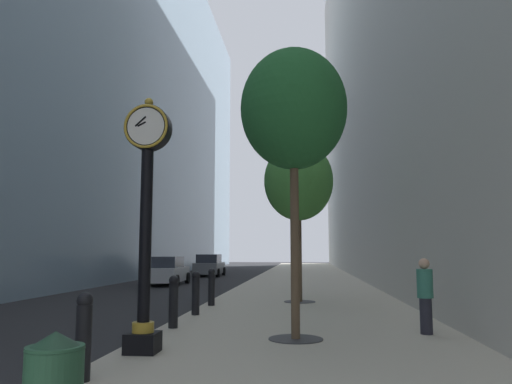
{
  "coord_description": "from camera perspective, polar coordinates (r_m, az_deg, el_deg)",
  "views": [
    {
      "loc": [
        3.43,
        -1.94,
        1.92
      ],
      "look_at": [
        1.02,
        22.42,
        4.82
      ],
      "focal_mm": 34.79,
      "sensor_mm": 36.0,
      "label": 1
    }
  ],
  "objects": [
    {
      "name": "car_grey_mid",
      "position": [
        37.96,
        -5.39,
        -8.43
      ],
      "size": [
        2.05,
        4.23,
        1.65
      ],
      "color": "slate",
      "rests_on": "ground"
    },
    {
      "name": "bollard_second",
      "position": [
        7.53,
        -19.22,
        -15.19
      ],
      "size": [
        0.23,
        0.23,
        1.2
      ],
      "color": "black",
      "rests_on": "sidewalk_right"
    },
    {
      "name": "street_tree_near",
      "position": [
        10.72,
        4.34,
        9.33
      ],
      "size": [
        2.26,
        2.26,
        6.08
      ],
      "color": "#333335",
      "rests_on": "sidewalk_right"
    },
    {
      "name": "building_block_left",
      "position": [
        37.99,
        -19.53,
        14.47
      ],
      "size": [
        9.0,
        80.0,
        30.86
      ],
      "color": "#849EB2",
      "rests_on": "ground"
    },
    {
      "name": "bollard_sixth",
      "position": [
        16.58,
        -5.14,
        -10.72
      ],
      "size": [
        0.23,
        0.23,
        1.2
      ],
      "color": "black",
      "rests_on": "sidewalk_right"
    },
    {
      "name": "bollard_fifth",
      "position": [
        14.27,
        -6.95,
        -11.34
      ],
      "size": [
        0.23,
        0.23,
        1.2
      ],
      "color": "black",
      "rests_on": "sidewalk_right"
    },
    {
      "name": "pedestrian_walking",
      "position": [
        11.53,
        18.88,
        -11.03
      ],
      "size": [
        0.41,
        0.41,
        1.62
      ],
      "color": "#23232D",
      "rests_on": "sidewalk_right"
    },
    {
      "name": "bollard_fourth",
      "position": [
        11.97,
        -9.47,
        -12.19
      ],
      "size": [
        0.23,
        0.23,
        1.2
      ],
      "color": "black",
      "rests_on": "sidewalk_right"
    },
    {
      "name": "car_silver_near",
      "position": [
        28.7,
        -10.35,
        -8.94
      ],
      "size": [
        2.21,
        4.29,
        1.59
      ],
      "color": "#B7BABF",
      "rests_on": "ground"
    },
    {
      "name": "ground_plane",
      "position": [
        29.21,
        -1.13,
        -10.53
      ],
      "size": [
        110.0,
        110.0,
        0.0
      ],
      "primitive_type": "plane",
      "color": "#262628",
      "rests_on": "ground"
    },
    {
      "name": "street_clock",
      "position": [
        9.19,
        -12.53,
        -1.93
      ],
      "size": [
        0.84,
        0.55,
        4.6
      ],
      "color": "black",
      "rests_on": "sidewalk_right"
    },
    {
      "name": "street_tree_mid_near",
      "position": [
        17.85,
        4.91,
        1.21
      ],
      "size": [
        2.47,
        2.47,
        5.69
      ],
      "color": "#333335",
      "rests_on": "sidewalk_right"
    },
    {
      "name": "sidewalk_right",
      "position": [
        31.99,
        5.67,
        -10.05
      ],
      "size": [
        6.79,
        80.0,
        0.14
      ],
      "primitive_type": "cube",
      "color": "#BCB29E",
      "rests_on": "ground"
    }
  ]
}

